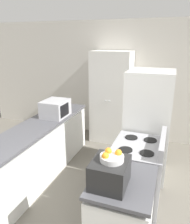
{
  "coord_description": "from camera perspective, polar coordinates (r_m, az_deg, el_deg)",
  "views": [
    {
      "loc": [
        1.15,
        -1.31,
        2.17
      ],
      "look_at": [
        0.0,
        1.9,
        1.05
      ],
      "focal_mm": 35.0,
      "sensor_mm": 36.0,
      "label": 1
    }
  ],
  "objects": [
    {
      "name": "fruit_bowl",
      "position": [
        2.01,
        4.35,
        -11.59
      ],
      "size": [
        0.22,
        0.22,
        0.09
      ],
      "color": "silver",
      "rests_on": "toaster_oven"
    },
    {
      "name": "wall_back",
      "position": [
        5.01,
        6.21,
        8.07
      ],
      "size": [
        7.0,
        0.06,
        2.6
      ],
      "color": "silver",
      "rests_on": "ground_plane"
    },
    {
      "name": "refrigerator",
      "position": [
        3.62,
        13.6,
        -3.32
      ],
      "size": [
        0.71,
        0.74,
        1.75
      ],
      "color": "white",
      "rests_on": "ground_plane"
    },
    {
      "name": "pantry_cabinet",
      "position": [
        4.78,
        4.26,
        3.78
      ],
      "size": [
        0.83,
        0.59,
        1.97
      ],
      "color": "white",
      "rests_on": "ground_plane"
    },
    {
      "name": "counter_right",
      "position": [
        2.51,
        6.96,
        -25.81
      ],
      "size": [
        0.6,
        0.74,
        0.89
      ],
      "color": "silver",
      "rests_on": "ground_plane"
    },
    {
      "name": "counter_left",
      "position": [
        3.77,
        -14.43,
        -9.88
      ],
      "size": [
        0.6,
        2.62,
        0.89
      ],
      "color": "silver",
      "rests_on": "ground_plane"
    },
    {
      "name": "microwave",
      "position": [
        3.88,
        -10.29,
        0.92
      ],
      "size": [
        0.4,
        0.47,
        0.29
      ],
      "color": "#B2B2B7",
      "rests_on": "counter_left"
    },
    {
      "name": "stove",
      "position": [
        3.1,
        10.79,
        -15.76
      ],
      "size": [
        0.66,
        0.79,
        1.05
      ],
      "color": "#9E9EA3",
      "rests_on": "ground_plane"
    },
    {
      "name": "toaster_oven",
      "position": [
        2.08,
        3.86,
        -15.52
      ],
      "size": [
        0.33,
        0.37,
        0.25
      ],
      "color": "black",
      "rests_on": "counter_right"
    }
  ]
}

